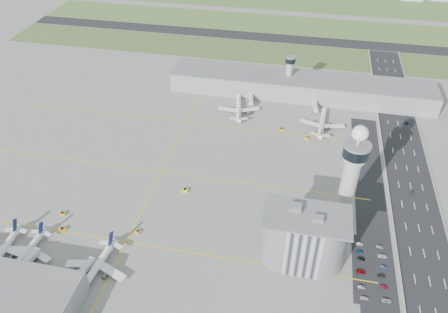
% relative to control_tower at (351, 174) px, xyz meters
% --- Properties ---
extents(ground, '(1000.00, 1000.00, 0.00)m').
position_rel_control_tower_xyz_m(ground, '(-72.00, -8.00, -35.04)').
color(ground, gray).
extents(grass_strip_0, '(480.00, 50.00, 0.08)m').
position_rel_control_tower_xyz_m(grass_strip_0, '(-92.00, 217.00, -35.00)').
color(grass_strip_0, '#3F5729').
rests_on(grass_strip_0, ground).
extents(grass_strip_1, '(480.00, 60.00, 0.08)m').
position_rel_control_tower_xyz_m(grass_strip_1, '(-92.00, 292.00, -35.00)').
color(grass_strip_1, '#4D6E34').
rests_on(grass_strip_1, ground).
extents(grass_strip_2, '(480.00, 70.00, 0.08)m').
position_rel_control_tower_xyz_m(grass_strip_2, '(-92.00, 372.00, -35.00)').
color(grass_strip_2, '#45602D').
rests_on(grass_strip_2, ground).
extents(runway, '(480.00, 22.00, 0.10)m').
position_rel_control_tower_xyz_m(runway, '(-92.00, 254.00, -34.98)').
color(runway, black).
rests_on(runway, ground).
extents(highway, '(28.00, 500.00, 0.10)m').
position_rel_control_tower_xyz_m(highway, '(43.00, -8.00, -34.99)').
color(highway, black).
rests_on(highway, ground).
extents(barrier_left, '(0.60, 500.00, 1.20)m').
position_rel_control_tower_xyz_m(barrier_left, '(29.00, -8.00, -34.44)').
color(barrier_left, '#9E9E99').
rests_on(barrier_left, ground).
extents(landside_road, '(18.00, 260.00, 0.08)m').
position_rel_control_tower_xyz_m(landside_road, '(18.00, -18.00, -35.00)').
color(landside_road, black).
rests_on(landside_road, ground).
extents(parking_lot, '(20.00, 44.00, 0.10)m').
position_rel_control_tower_xyz_m(parking_lot, '(16.00, -30.00, -34.99)').
color(parking_lot, black).
rests_on(parking_lot, ground).
extents(taxiway_line_h_0, '(260.00, 0.60, 0.01)m').
position_rel_control_tower_xyz_m(taxiway_line_h_0, '(-112.00, -38.00, -35.04)').
color(taxiway_line_h_0, yellow).
rests_on(taxiway_line_h_0, ground).
extents(taxiway_line_h_1, '(260.00, 0.60, 0.01)m').
position_rel_control_tower_xyz_m(taxiway_line_h_1, '(-112.00, 22.00, -35.04)').
color(taxiway_line_h_1, yellow).
rests_on(taxiway_line_h_1, ground).
extents(taxiway_line_h_2, '(260.00, 0.60, 0.01)m').
position_rel_control_tower_xyz_m(taxiway_line_h_2, '(-112.00, 82.00, -35.04)').
color(taxiway_line_h_2, yellow).
rests_on(taxiway_line_h_2, ground).
extents(taxiway_line_v, '(0.60, 260.00, 0.01)m').
position_rel_control_tower_xyz_m(taxiway_line_v, '(-112.00, 22.00, -35.04)').
color(taxiway_line_v, yellow).
rests_on(taxiway_line_v, ground).
extents(control_tower, '(14.00, 14.00, 64.50)m').
position_rel_control_tower_xyz_m(control_tower, '(0.00, 0.00, 0.00)').
color(control_tower, '#ADAAA5').
rests_on(control_tower, ground).
extents(secondary_tower, '(8.60, 8.60, 31.90)m').
position_rel_control_tower_xyz_m(secondary_tower, '(-42.00, 142.00, -16.24)').
color(secondary_tower, '#ADAAA5').
rests_on(secondary_tower, ground).
extents(admin_building, '(42.00, 24.00, 33.50)m').
position_rel_control_tower_xyz_m(admin_building, '(-20.01, -30.00, -19.74)').
color(admin_building, '#B2B2B7').
rests_on(admin_building, ground).
extents(terminal_pier, '(210.00, 32.00, 15.80)m').
position_rel_control_tower_xyz_m(terminal_pier, '(-32.00, 140.00, -27.14)').
color(terminal_pier, gray).
rests_on(terminal_pier, ground).
extents(airplane_near_a, '(33.69, 38.61, 10.10)m').
position_rel_control_tower_xyz_m(airplane_near_a, '(-170.86, -59.89, -29.99)').
color(airplane_near_a, white).
rests_on(airplane_near_a, ground).
extents(airplane_near_b, '(31.25, 35.98, 9.53)m').
position_rel_control_tower_xyz_m(airplane_near_b, '(-158.79, -57.75, -30.28)').
color(airplane_near_b, white).
rests_on(airplane_near_b, ground).
extents(airplane_near_c, '(36.78, 42.04, 10.92)m').
position_rel_control_tower_xyz_m(airplane_near_c, '(-119.21, -60.24, -29.58)').
color(airplane_near_c, white).
rests_on(airplane_near_c, ground).
extents(airplane_far_a, '(38.64, 43.26, 10.67)m').
position_rel_control_tower_xyz_m(airplane_far_a, '(-76.35, 105.02, -29.70)').
color(airplane_far_a, white).
rests_on(airplane_far_a, ground).
extents(airplane_far_b, '(35.50, 40.99, 10.94)m').
position_rel_control_tower_xyz_m(airplane_far_b, '(-12.63, 96.49, -29.57)').
color(airplane_far_b, white).
rests_on(airplane_far_b, ground).
extents(jet_bridge_near_1, '(5.39, 14.31, 5.70)m').
position_rel_control_tower_xyz_m(jet_bridge_near_1, '(-155.00, -69.00, -32.19)').
color(jet_bridge_near_1, silver).
rests_on(jet_bridge_near_1, ground).
extents(jet_bridge_near_2, '(5.39, 14.31, 5.70)m').
position_rel_control_tower_xyz_m(jet_bridge_near_2, '(-125.00, -69.00, -32.19)').
color(jet_bridge_near_2, silver).
rests_on(jet_bridge_near_2, ground).
extents(jet_bridge_far_0, '(5.39, 14.31, 5.70)m').
position_rel_control_tower_xyz_m(jet_bridge_far_0, '(-70.00, 124.00, -32.19)').
color(jet_bridge_far_0, silver).
rests_on(jet_bridge_far_0, ground).
extents(jet_bridge_far_1, '(5.39, 14.31, 5.70)m').
position_rel_control_tower_xyz_m(jet_bridge_far_1, '(-20.00, 124.00, -32.19)').
color(jet_bridge_far_1, silver).
rests_on(jet_bridge_far_1, ground).
extents(tug_0, '(4.27, 4.19, 2.07)m').
position_rel_control_tower_xyz_m(tug_0, '(-149.61, -37.19, -34.01)').
color(tug_0, orange).
rests_on(tug_0, ground).
extents(tug_1, '(3.58, 2.81, 1.86)m').
position_rel_control_tower_xyz_m(tug_1, '(-155.44, -25.89, -34.11)').
color(tug_1, gold).
rests_on(tug_1, ground).
extents(tug_2, '(3.17, 2.54, 1.62)m').
position_rel_control_tower_xyz_m(tug_2, '(-108.35, -30.31, -34.23)').
color(tug_2, orange).
rests_on(tug_2, ground).
extents(tug_3, '(3.95, 3.04, 2.08)m').
position_rel_control_tower_xyz_m(tug_3, '(-92.25, 7.30, -34.00)').
color(tug_3, yellow).
rests_on(tug_3, ground).
extents(tug_4, '(3.60, 2.87, 1.85)m').
position_rel_control_tower_xyz_m(tug_4, '(-41.62, 85.22, -34.12)').
color(tug_4, gold).
rests_on(tug_4, ground).
extents(tug_5, '(2.43, 3.21, 1.71)m').
position_rel_control_tower_xyz_m(tug_5, '(-22.22, 78.13, -34.19)').
color(tug_5, yellow).
rests_on(tug_5, ground).
extents(car_lot_0, '(3.83, 1.57, 1.30)m').
position_rel_control_tower_xyz_m(car_lot_0, '(11.10, -48.51, -34.39)').
color(car_lot_0, silver).
rests_on(car_lot_0, ground).
extents(car_lot_1, '(3.55, 1.38, 1.15)m').
position_rel_control_tower_xyz_m(car_lot_1, '(9.99, -42.41, -34.46)').
color(car_lot_1, gray).
rests_on(car_lot_1, ground).
extents(car_lot_2, '(4.60, 2.26, 1.26)m').
position_rel_control_tower_xyz_m(car_lot_2, '(10.09, -33.13, -34.41)').
color(car_lot_2, maroon).
rests_on(car_lot_2, ground).
extents(car_lot_3, '(3.93, 2.07, 1.09)m').
position_rel_control_tower_xyz_m(car_lot_3, '(10.66, -24.61, -34.50)').
color(car_lot_3, black).
rests_on(car_lot_3, ground).
extents(car_lot_4, '(3.97, 2.10, 1.29)m').
position_rel_control_tower_xyz_m(car_lot_4, '(9.93, -20.06, -34.40)').
color(car_lot_4, navy).
rests_on(car_lot_4, ground).
extents(car_lot_5, '(3.94, 1.84, 1.25)m').
position_rel_control_tower_xyz_m(car_lot_5, '(10.06, -14.71, -34.42)').
color(car_lot_5, silver).
rests_on(car_lot_5, ground).
extents(car_lot_6, '(4.77, 2.37, 1.30)m').
position_rel_control_tower_xyz_m(car_lot_6, '(21.16, -47.88, -34.39)').
color(car_lot_6, '#A1A1A3').
rests_on(car_lot_6, ground).
extents(car_lot_7, '(3.88, 1.74, 1.10)m').
position_rel_control_tower_xyz_m(car_lot_7, '(20.70, -40.13, -34.49)').
color(car_lot_7, maroon).
rests_on(car_lot_7, ground).
extents(car_lot_8, '(3.78, 1.77, 1.25)m').
position_rel_control_tower_xyz_m(car_lot_8, '(19.90, -33.56, -34.41)').
color(car_lot_8, black).
rests_on(car_lot_8, ground).
extents(car_lot_9, '(3.33, 1.25, 1.09)m').
position_rel_control_tower_xyz_m(car_lot_9, '(21.38, -27.79, -34.50)').
color(car_lot_9, navy).
rests_on(car_lot_9, ground).
extents(car_lot_10, '(4.65, 2.18, 1.29)m').
position_rel_control_tower_xyz_m(car_lot_10, '(21.44, -20.97, -34.40)').
color(car_lot_10, silver).
rests_on(car_lot_10, ground).
extents(car_lot_11, '(4.29, 2.28, 1.18)m').
position_rel_control_tower_xyz_m(car_lot_11, '(20.54, -14.71, -34.45)').
color(car_lot_11, '#9AA0AE').
rests_on(car_lot_11, ground).
extents(car_hw_1, '(1.29, 3.45, 1.13)m').
position_rel_control_tower_xyz_m(car_hw_1, '(43.05, 32.60, -34.48)').
color(car_hw_1, black).
rests_on(car_hw_1, ground).
extents(car_hw_2, '(2.88, 4.94, 1.29)m').
position_rel_control_tower_xyz_m(car_hw_2, '(49.41, 112.36, -34.40)').
color(car_hw_2, '#18274A').
rests_on(car_hw_2, ground).
extents(car_hw_4, '(1.38, 3.39, 1.15)m').
position_rel_control_tower_xyz_m(car_hw_4, '(35.75, 170.94, -34.46)').
color(car_hw_4, '#8E90A2').
rests_on(car_hw_4, ground).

